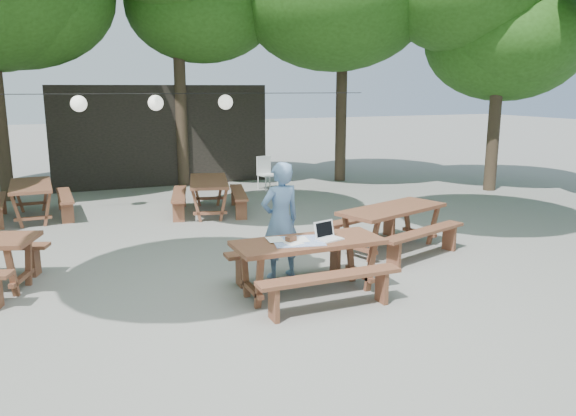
{
  "coord_description": "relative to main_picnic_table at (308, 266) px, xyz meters",
  "views": [
    {
      "loc": [
        -2.37,
        -6.75,
        2.74
      ],
      "look_at": [
        0.66,
        0.47,
        1.05
      ],
      "focal_mm": 35.0,
      "sensor_mm": 36.0,
      "label": 1
    }
  ],
  "objects": [
    {
      "name": "laptop",
      "position": [
        0.26,
        -0.04,
        0.42
      ],
      "size": [
        0.39,
        0.34,
        0.24
      ],
      "rotation": [
        0.0,
        0.0,
        0.28
      ],
      "color": "white",
      "rests_on": "main_picnic_table"
    },
    {
      "name": "ground",
      "position": [
        -0.66,
        0.23,
        -0.39
      ],
      "size": [
        80.0,
        80.0,
        0.0
      ],
      "primitive_type": "plane",
      "color": "slate",
      "rests_on": "ground"
    },
    {
      "name": "pavilion",
      "position": [
        -0.16,
        10.73,
        1.01
      ],
      "size": [
        6.0,
        3.0,
        2.8
      ],
      "primitive_type": "cube",
      "color": "black",
      "rests_on": "ground"
    },
    {
      "name": "tabletop_clutter",
      "position": [
        -0.18,
        0.01,
        0.37
      ],
      "size": [
        0.75,
        0.67,
        0.08
      ],
      "color": "#375FBC",
      "rests_on": "main_picnic_table"
    },
    {
      "name": "woman",
      "position": [
        -0.08,
        0.79,
        0.46
      ],
      "size": [
        0.68,
        0.5,
        1.71
      ],
      "primitive_type": "imported",
      "rotation": [
        0.0,
        0.0,
        3.3
      ],
      "color": "#698FC0",
      "rests_on": "ground"
    },
    {
      "name": "picnic_table_far_e",
      "position": [
        0.06,
        5.36,
        0.0
      ],
      "size": [
        1.98,
        2.22,
        0.75
      ],
      "rotation": [
        0.0,
        0.0,
        1.33
      ],
      "color": "#4E2E1B",
      "rests_on": "ground"
    },
    {
      "name": "main_picnic_table",
      "position": [
        0.0,
        0.0,
        0.0
      ],
      "size": [
        2.0,
        1.58,
        0.75
      ],
      "color": "#4E2E1B",
      "rests_on": "ground"
    },
    {
      "name": "paper_lanterns",
      "position": [
        -0.84,
        6.23,
        2.02
      ],
      "size": [
        9.0,
        0.34,
        0.38
      ],
      "color": "black",
      "rests_on": "ground"
    },
    {
      "name": "picnic_table_far_w",
      "position": [
        -3.53,
        6.29,
        0.0
      ],
      "size": [
        1.63,
        2.02,
        0.75
      ],
      "rotation": [
        0.0,
        0.0,
        1.6
      ],
      "color": "#4E2E1B",
      "rests_on": "ground"
    },
    {
      "name": "plastic_chair",
      "position": [
        2.3,
        7.65,
        -0.13
      ],
      "size": [
        0.53,
        0.53,
        0.9
      ],
      "rotation": [
        0.0,
        0.0,
        0.22
      ],
      "color": "silver",
      "rests_on": "ground"
    },
    {
      "name": "picnic_table_ne",
      "position": [
        2.19,
        1.34,
        0.0
      ],
      "size": [
        2.3,
        2.1,
        0.75
      ],
      "rotation": [
        0.0,
        0.0,
        0.32
      ],
      "color": "#4E2E1B",
      "rests_on": "ground"
    }
  ]
}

